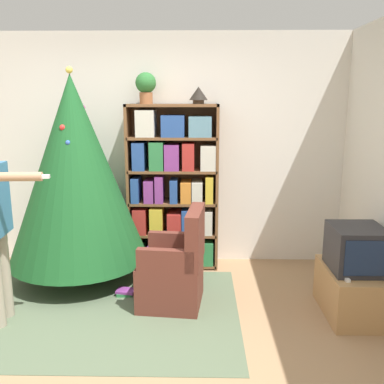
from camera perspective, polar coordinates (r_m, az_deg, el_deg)
name	(u,v)px	position (r m, az deg, el deg)	size (l,w,h in m)	color
ground_plane	(113,347)	(3.57, -10.51, -19.71)	(14.00, 14.00, 0.00)	#9E7A56
wall_back	(142,150)	(4.98, -6.68, 5.54)	(8.00, 0.10, 2.60)	silver
area_rug	(91,311)	(4.11, -13.31, -15.20)	(2.66, 1.84, 0.01)	#56664C
bookshelf	(173,189)	(4.76, -2.51, 0.45)	(1.00, 0.34, 1.83)	brown
tv_stand	(353,292)	(4.14, 20.64, -12.33)	(0.49, 0.73, 0.42)	tan
television	(357,248)	(3.99, 21.09, -7.04)	(0.44, 0.48, 0.39)	#28282D
game_remote	(346,278)	(3.81, 19.86, -10.77)	(0.04, 0.12, 0.02)	white
christmas_tree	(75,170)	(4.53, -15.32, 2.83)	(1.43, 1.43, 2.19)	#4C3323
armchair	(175,271)	(4.02, -2.27, -10.52)	(0.62, 0.62, 0.92)	brown
potted_plant	(146,86)	(4.69, -6.18, 13.92)	(0.22, 0.22, 0.33)	#935B38
table_lamp	(198,94)	(4.66, 0.87, 12.91)	(0.20, 0.20, 0.18)	#473828
book_pile_near_tree	(125,292)	(4.35, -8.89, -13.06)	(0.19, 0.15, 0.06)	#2D7A42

